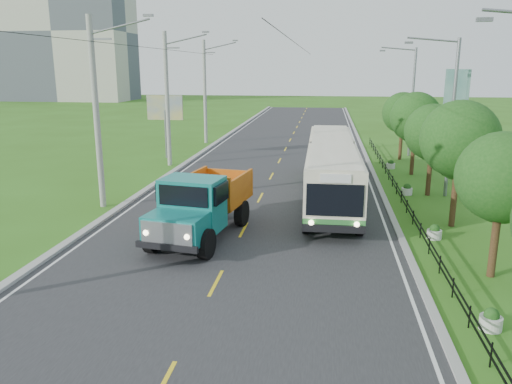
% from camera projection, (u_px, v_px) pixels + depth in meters
% --- Properties ---
extents(ground, '(240.00, 240.00, 0.00)m').
position_uv_depth(ground, '(216.00, 283.00, 17.60)').
color(ground, '#326317').
rests_on(ground, ground).
extents(road, '(14.00, 120.00, 0.02)m').
position_uv_depth(road, '(274.00, 170.00, 36.82)').
color(road, '#28282B').
rests_on(road, ground).
extents(curb_left, '(0.40, 120.00, 0.15)m').
position_uv_depth(curb_left, '(180.00, 167.00, 37.77)').
color(curb_left, '#9E9E99').
rests_on(curb_left, ground).
extents(curb_right, '(0.30, 120.00, 0.10)m').
position_uv_depth(curb_right, '(373.00, 173.00, 35.84)').
color(curb_right, '#9E9E99').
rests_on(curb_right, ground).
extents(edge_line_left, '(0.12, 120.00, 0.00)m').
position_uv_depth(edge_line_left, '(187.00, 168.00, 37.71)').
color(edge_line_left, silver).
rests_on(edge_line_left, road).
extents(edge_line_right, '(0.12, 120.00, 0.00)m').
position_uv_depth(edge_line_right, '(366.00, 173.00, 35.92)').
color(edge_line_right, silver).
rests_on(edge_line_right, road).
extents(centre_dash, '(0.12, 2.20, 0.00)m').
position_uv_depth(centre_dash, '(216.00, 283.00, 17.60)').
color(centre_dash, yellow).
rests_on(centre_dash, road).
extents(railing_right, '(0.04, 40.00, 0.60)m').
position_uv_depth(railing_right, '(397.00, 189.00, 29.90)').
color(railing_right, black).
rests_on(railing_right, ground).
extents(pole_near, '(3.51, 0.32, 10.00)m').
position_uv_depth(pole_near, '(97.00, 113.00, 26.13)').
color(pole_near, gray).
rests_on(pole_near, ground).
extents(pole_mid, '(3.51, 0.32, 10.00)m').
position_uv_depth(pole_mid, '(168.00, 99.00, 37.65)').
color(pole_mid, gray).
rests_on(pole_mid, ground).
extents(pole_far, '(3.51, 0.32, 10.00)m').
position_uv_depth(pole_far, '(205.00, 91.00, 49.18)').
color(pole_far, gray).
rests_on(pole_far, ground).
extents(tree_second, '(3.18, 3.26, 5.30)m').
position_uv_depth(tree_second, '(502.00, 182.00, 17.48)').
color(tree_second, '#382314').
rests_on(tree_second, ground).
extents(tree_third, '(3.60, 3.62, 6.00)m').
position_uv_depth(tree_third, '(460.00, 143.00, 23.13)').
color(tree_third, '#382314').
rests_on(tree_third, ground).
extents(tree_fourth, '(3.24, 3.31, 5.40)m').
position_uv_depth(tree_fourth, '(433.00, 135.00, 28.99)').
color(tree_fourth, '#382314').
rests_on(tree_fourth, ground).
extents(tree_fifth, '(3.48, 3.52, 5.80)m').
position_uv_depth(tree_fifth, '(416.00, 120.00, 34.69)').
color(tree_fifth, '#382314').
rests_on(tree_fifth, ground).
extents(tree_back, '(3.30, 3.36, 5.50)m').
position_uv_depth(tree_back, '(403.00, 115.00, 40.50)').
color(tree_back, '#382314').
rests_on(tree_back, ground).
extents(streetlight_mid, '(3.02, 0.20, 9.07)m').
position_uv_depth(streetlight_mid, '(450.00, 113.00, 28.43)').
color(streetlight_mid, slate).
rests_on(streetlight_mid, ground).
extents(streetlight_far, '(3.02, 0.20, 9.07)m').
position_uv_depth(streetlight_far, '(411.00, 98.00, 41.88)').
color(streetlight_far, slate).
rests_on(streetlight_far, ground).
extents(planter_front, '(0.64, 0.64, 0.67)m').
position_uv_depth(planter_front, '(491.00, 320.00, 14.46)').
color(planter_front, silver).
rests_on(planter_front, ground).
extents(planter_near, '(0.64, 0.64, 0.67)m').
position_uv_depth(planter_near, '(434.00, 232.00, 22.14)').
color(planter_near, silver).
rests_on(planter_near, ground).
extents(planter_mid, '(0.64, 0.64, 0.67)m').
position_uv_depth(planter_mid, '(407.00, 190.00, 29.83)').
color(planter_mid, silver).
rests_on(planter_mid, ground).
extents(planter_far, '(0.64, 0.64, 0.67)m').
position_uv_depth(planter_far, '(391.00, 165.00, 37.51)').
color(planter_far, silver).
rests_on(planter_far, ground).
extents(billboard_left, '(3.00, 0.20, 5.20)m').
position_uv_depth(billboard_left, '(165.00, 112.00, 41.00)').
color(billboard_left, slate).
rests_on(billboard_left, ground).
extents(billboard_right, '(0.24, 6.00, 7.30)m').
position_uv_depth(billboard_right, '(455.00, 99.00, 33.86)').
color(billboard_right, slate).
rests_on(billboard_right, ground).
extents(apartment_near, '(28.00, 14.00, 30.00)m').
position_uv_depth(apartment_near, '(67.00, 33.00, 112.63)').
color(apartment_near, '#B7B2A3').
rests_on(apartment_near, ground).
extents(apartment_far, '(24.00, 14.00, 26.00)m').
position_uv_depth(apartment_far, '(29.00, 47.00, 140.50)').
color(apartment_far, '#B7B2A3').
rests_on(apartment_far, ground).
extents(bus, '(2.90, 16.59, 3.20)m').
position_uv_depth(bus, '(331.00, 165.00, 28.87)').
color(bus, '#317B35').
rests_on(bus, ground).
extents(dump_truck, '(3.63, 7.24, 2.91)m').
position_uv_depth(dump_truck, '(202.00, 201.00, 22.05)').
color(dump_truck, '#147C77').
rests_on(dump_truck, ground).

